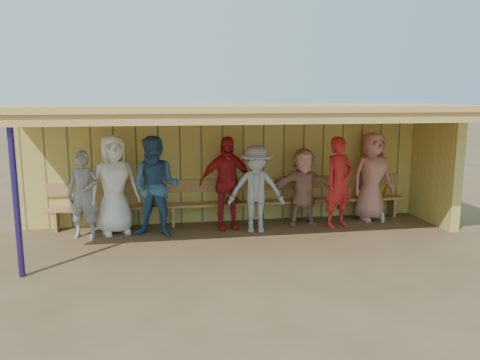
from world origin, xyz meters
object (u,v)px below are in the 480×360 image
player_d (226,183)px  player_h (372,177)px  player_g (339,182)px  player_c (156,187)px  player_e (256,189)px  player_b (114,185)px  bench (234,198)px  player_f (304,187)px  player_a (83,195)px

player_d → player_h: player_h is taller
player_g → player_h: 0.99m
player_c → player_e: (1.94, -0.01, -0.10)m
player_d → player_h: 3.19m
player_b → player_h: player_b is taller
player_h → bench: player_h is taller
player_d → player_e: bearing=-32.5°
player_f → player_d: bearing=-177.4°
player_d → player_e: player_d is taller
player_b → player_e: (2.74, -0.33, -0.11)m
player_e → bench: (-0.32, 0.76, -0.33)m
player_c → player_f: (3.00, 0.29, -0.16)m
bench → player_e: bearing=-66.8°
player_e → player_f: size_ratio=1.07×
player_h → player_f: bearing=176.4°
player_f → bench: player_f is taller
player_d → player_b: bearing=174.4°
player_b → player_g: 4.48m
player_g → player_a: bearing=155.6°
player_e → player_h: 2.68m
player_h → player_c: bearing=176.5°
player_g → player_f: bearing=135.9°
player_f → player_e: bearing=-161.8°
player_g → bench: (-2.06, 0.71, -0.40)m
player_c → bench: player_c is taller
player_g → bench: 2.21m
player_d → player_f: size_ratio=1.17×
player_b → player_e: size_ratio=1.13×
player_d → player_g: player_d is taller
player_b → player_c: (0.80, -0.32, -0.01)m
player_e → bench: player_e is taller
player_f → player_g: player_g is taller
player_f → player_h: bearing=7.6°
player_f → bench: (-1.39, 0.45, -0.28)m
player_a → bench: (2.96, 0.62, -0.31)m
player_f → player_h: player_h is taller
player_g → bench: bearing=137.6°
player_g → player_c: bearing=157.2°
player_a → player_g: (5.02, -0.09, 0.09)m
player_b → player_f: bearing=-18.1°
player_f → bench: bearing=164.1°
player_b → player_f: (3.80, -0.03, -0.16)m
player_d → player_a: bearing=178.6°
player_d → player_e: (0.55, -0.29, -0.08)m
player_c → player_g: bearing=16.6°
player_a → player_e: bearing=8.6°
player_d → bench: size_ratio=0.25×
player_b → player_h: 5.38m
player_a → player_d: bearing=14.2°
player_a → player_g: 5.02m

